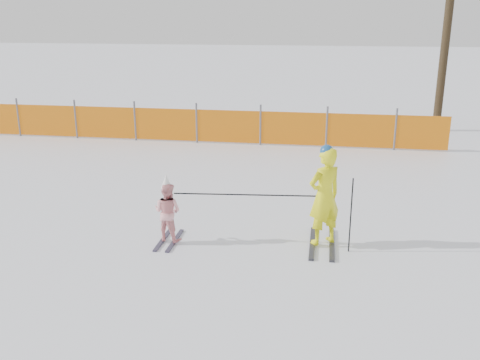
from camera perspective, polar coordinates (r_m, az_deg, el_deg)
name	(u,v)px	position (r m, az deg, el deg)	size (l,w,h in m)	color
ground	(236,242)	(9.58, -0.48, -6.60)	(120.00, 120.00, 0.00)	white
adult	(324,196)	(9.24, 9.00, -1.73)	(0.75, 1.37, 1.81)	black
child	(168,211)	(9.49, -7.73, -3.32)	(0.60, 0.98, 1.24)	black
ski_poles	(281,202)	(9.15, 4.39, -2.33)	(3.05, 0.27, 1.31)	black
safety_fence	(157,124)	(17.12, -8.89, 5.94)	(17.56, 0.06, 1.25)	#595960
tree_trunks	(474,48)	(20.08, 23.67, 12.79)	(2.73, 1.32, 5.68)	#322616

